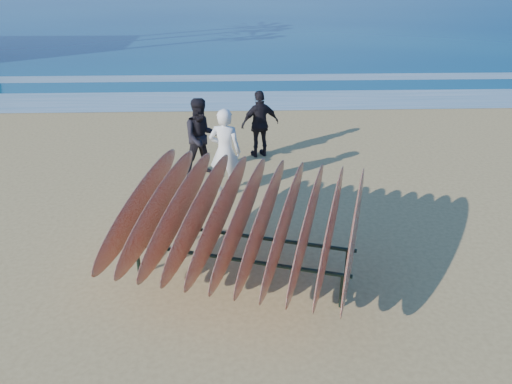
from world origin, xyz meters
TOP-DOWN VIEW (x-y plane):
  - ground at (0.00, 0.00)m, footprint 120.00×120.00m
  - ocean at (0.00, 55.00)m, footprint 160.00×160.00m
  - foam_near at (0.00, 10.00)m, footprint 160.00×160.00m
  - foam_far at (0.00, 13.50)m, footprint 160.00×160.00m
  - surfboard_rack at (-0.24, -0.09)m, footprint 3.88×3.67m
  - person_white at (-0.52, 2.88)m, footprint 0.70×0.53m
  - person_dark_a at (-1.03, 3.81)m, footprint 0.97×0.86m
  - person_dark_b at (0.25, 4.89)m, footprint 0.98×0.65m

SIDE VIEW (x-z plane):
  - ground at x=0.00m, z-range 0.00..0.00m
  - ocean at x=0.00m, z-range 0.01..0.01m
  - foam_far at x=0.00m, z-range 0.01..0.01m
  - foam_near at x=0.00m, z-range 0.01..0.01m
  - person_dark_b at x=0.25m, z-range 0.00..1.55m
  - person_dark_a at x=-1.03m, z-range 0.00..1.67m
  - person_white at x=-0.52m, z-range 0.00..1.71m
  - surfboard_rack at x=-0.24m, z-range 0.16..1.76m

